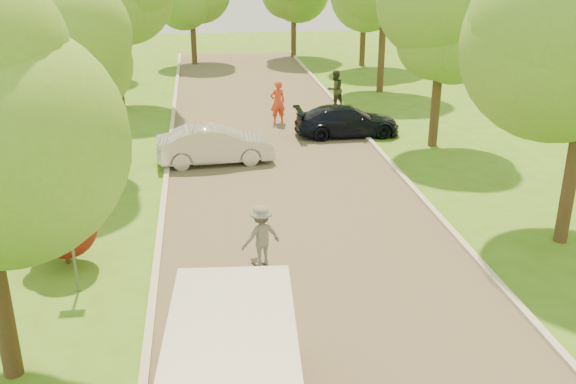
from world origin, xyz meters
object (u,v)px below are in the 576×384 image
person_striped (278,102)px  person_olive (335,89)px  skateboarder (261,236)px  street_sign (70,230)px  silver_sedan (215,145)px  longboard (262,265)px  dark_sedan (347,121)px

person_striped → person_olive: size_ratio=1.04×
skateboarder → person_striped: size_ratio=0.82×
street_sign → person_olive: (9.60, 16.73, -0.64)m
street_sign → skateboarder: bearing=7.1°
silver_sedan → longboard: (0.86, -8.45, -0.61)m
silver_sedan → skateboarder: bearing=-178.3°
dark_sedan → person_striped: person_striped is taller
person_olive → skateboarder: bearing=43.3°
street_sign → longboard: street_sign is taller
longboard → person_olive: bearing=-129.7°
street_sign → skateboarder: 4.44m
street_sign → skateboarder: street_sign is taller
silver_sedan → skateboarder: skateboarder is taller
longboard → silver_sedan: bearing=-105.9°
dark_sedan → person_olive: person_olive is taller
silver_sedan → person_striped: person_striped is taller
dark_sedan → silver_sedan: bearing=117.0°
person_olive → person_striped: bearing=9.7°
person_olive → street_sign: bearing=31.4°
longboard → person_striped: bearing=-120.5°
skateboarder → silver_sedan: bearing=-105.9°
dark_sedan → person_striped: bearing=47.8°
longboard → skateboarder: bearing=-111.7°
street_sign → longboard: 4.63m
person_striped → silver_sedan: bearing=47.3°
silver_sedan → person_striped: (2.97, 5.25, 0.26)m
person_olive → longboard: bearing=43.3°
street_sign → silver_sedan: bearing=68.7°
street_sign → dark_sedan: street_sign is taller
street_sign → person_striped: (6.47, 14.24, -0.60)m
silver_sedan → dark_sedan: (5.60, 2.87, -0.06)m
longboard → dark_sedan: bearing=-134.5°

